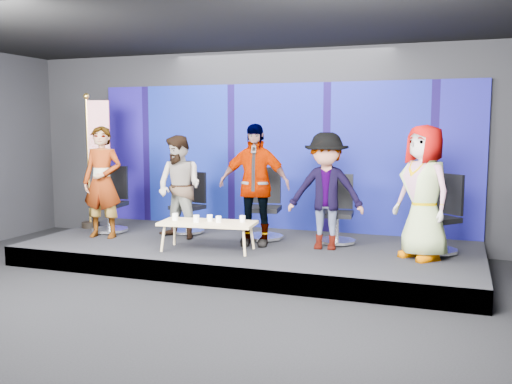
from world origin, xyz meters
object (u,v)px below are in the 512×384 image
(chair_d, at_px, (337,221))
(coffee_table, at_px, (208,224))
(chair_b, at_px, (189,213))
(chair_e, at_px, (439,227))
(mug_a, at_px, (175,217))
(chair_c, at_px, (264,216))
(panelist_b, at_px, (180,187))
(flag_stand, at_px, (95,157))
(panelist_e, at_px, (424,192))
(panelist_c, at_px, (254,185))
(mug_b, at_px, (196,219))
(panelist_d, at_px, (326,191))
(chair_a, at_px, (111,210))
(mug_d, at_px, (219,219))
(mug_e, at_px, (242,219))
(mug_c, at_px, (210,218))
(panelist_a, at_px, (102,182))

(chair_d, distance_m, coffee_table, 2.09)
(chair_b, relative_size, chair_e, 0.91)
(mug_a, bearing_deg, chair_c, 49.11)
(chair_b, relative_size, mug_a, 9.75)
(panelist_b, bearing_deg, flag_stand, -178.04)
(panelist_e, xyz_separation_m, coffee_table, (-3.05, -0.55, -0.54))
(panelist_c, relative_size, mug_b, 17.75)
(chair_d, bearing_deg, panelist_e, -31.91)
(panelist_d, xyz_separation_m, chair_e, (1.63, 0.30, -0.50))
(chair_a, xyz_separation_m, chair_d, (3.95, 0.39, -0.02))
(panelist_b, distance_m, chair_c, 1.47)
(chair_b, bearing_deg, chair_d, 13.78)
(chair_e, bearing_deg, flag_stand, -139.33)
(chair_c, xyz_separation_m, panelist_d, (1.12, -0.43, 0.50))
(mug_d, distance_m, flag_stand, 3.19)
(chair_d, distance_m, mug_d, 1.96)
(chair_c, relative_size, panelist_c, 0.62)
(mug_a, bearing_deg, mug_d, 2.58)
(chair_e, relative_size, flag_stand, 0.48)
(chair_b, relative_size, panelist_b, 0.62)
(chair_a, distance_m, chair_d, 3.97)
(mug_e, relative_size, flag_stand, 0.04)
(chair_c, height_order, mug_e, chair_c)
(panelist_b, distance_m, mug_e, 1.47)
(panelist_b, distance_m, coffee_table, 1.16)
(mug_c, height_order, mug_e, mug_e)
(panelist_a, height_order, chair_e, panelist_a)
(panelist_d, distance_m, chair_e, 1.73)
(panelist_d, height_order, mug_b, panelist_d)
(chair_e, xyz_separation_m, mug_b, (-3.39, -1.11, 0.11))
(chair_b, relative_size, mug_b, 9.87)
(chair_a, relative_size, panelist_b, 0.67)
(panelist_a, distance_m, panelist_b, 1.30)
(panelist_d, distance_m, mug_c, 1.79)
(panelist_c, distance_m, mug_c, 0.89)
(flag_stand, bearing_deg, mug_c, -44.23)
(chair_b, xyz_separation_m, chair_c, (1.39, -0.05, 0.04))
(panelist_a, bearing_deg, mug_c, -15.34)
(chair_a, distance_m, mug_c, 2.38)
(chair_b, distance_m, mug_e, 1.74)
(chair_a, distance_m, panelist_b, 1.51)
(mug_b, bearing_deg, mug_d, 15.54)
(mug_b, height_order, flag_stand, flag_stand)
(panelist_c, bearing_deg, panelist_a, 178.00)
(flag_stand, bearing_deg, chair_c, -22.55)
(mug_c, bearing_deg, chair_e, 16.32)
(chair_a, height_order, chair_e, chair_e)
(mug_b, bearing_deg, flag_stand, 155.51)
(chair_e, height_order, mug_c, chair_e)
(panelist_c, xyz_separation_m, mug_a, (-1.03, -0.67, -0.46))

